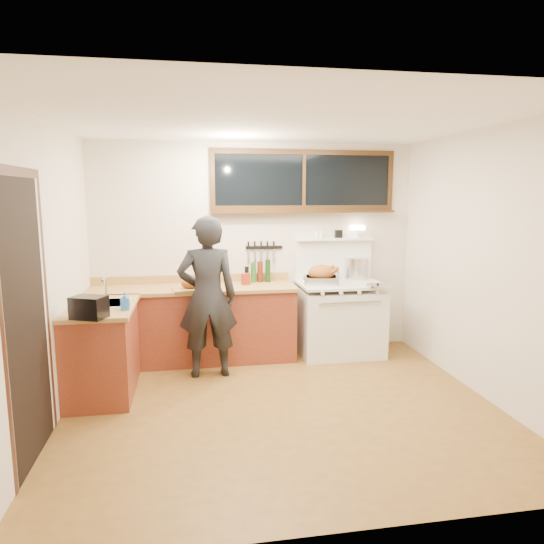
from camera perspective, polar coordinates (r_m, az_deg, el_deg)
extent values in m
cube|color=brown|center=(4.74, 1.17, -15.67)|extent=(4.00, 3.50, 0.02)
cube|color=beige|center=(6.09, -1.92, 2.74)|extent=(4.00, 0.05, 2.60)
cube|color=beige|center=(2.67, 8.44, -5.64)|extent=(4.00, 0.05, 2.60)
cube|color=beige|center=(4.45, -25.36, -0.50)|extent=(0.05, 3.50, 2.60)
cube|color=beige|center=(5.13, 24.03, 0.76)|extent=(0.05, 3.50, 2.60)
cube|color=white|center=(4.35, 1.28, 17.71)|extent=(4.00, 3.50, 0.05)
cube|color=maroon|center=(5.88, -9.24, -6.25)|extent=(2.40, 0.60, 0.86)
cube|color=#A77E42|center=(5.77, -9.35, -1.96)|extent=(2.44, 0.64, 0.04)
cube|color=#A77E42|center=(6.05, -9.39, -0.78)|extent=(2.40, 0.03, 0.10)
sphere|color=#B78C38|center=(5.63, -19.55, -4.52)|extent=(0.03, 0.03, 0.03)
sphere|color=#B78C38|center=(5.56, -14.45, -4.43)|extent=(0.03, 0.03, 0.03)
sphere|color=#B78C38|center=(5.54, -9.28, -4.31)|extent=(0.03, 0.03, 0.03)
sphere|color=#B78C38|center=(5.56, -4.12, -4.16)|extent=(0.03, 0.03, 0.03)
sphere|color=#B78C38|center=(5.62, 0.46, -4.00)|extent=(0.03, 0.03, 0.03)
cube|color=maroon|center=(5.17, -19.31, -8.82)|extent=(0.60, 1.05, 0.86)
cube|color=#A77E42|center=(5.05, -19.47, -3.95)|extent=(0.64, 1.09, 0.04)
cube|color=white|center=(5.13, -19.19, -4.20)|extent=(0.45, 0.40, 0.14)
cube|color=white|center=(5.11, -19.23, -3.49)|extent=(0.50, 0.45, 0.01)
cylinder|color=silver|center=(5.26, -18.97, -1.84)|extent=(0.02, 0.02, 0.24)
cylinder|color=silver|center=(5.17, -19.18, -0.81)|extent=(0.02, 0.18, 0.02)
cube|color=white|center=(6.11, 7.99, -5.82)|extent=(1.00, 0.70, 0.82)
cube|color=white|center=(6.01, 8.09, -1.44)|extent=(1.02, 0.72, 0.03)
cube|color=white|center=(5.77, 9.03, -5.61)|extent=(0.88, 0.02, 0.46)
cylinder|color=silver|center=(5.69, 9.18, -3.54)|extent=(0.75, 0.02, 0.02)
cylinder|color=white|center=(5.58, 5.97, -2.57)|extent=(0.04, 0.03, 0.04)
cylinder|color=white|center=(5.64, 8.12, -2.48)|extent=(0.04, 0.03, 0.04)
cylinder|color=white|center=(5.71, 10.22, -2.39)|extent=(0.04, 0.03, 0.04)
cylinder|color=white|center=(5.79, 12.27, -2.30)|extent=(0.04, 0.03, 0.04)
cube|color=white|center=(6.27, 7.26, 1.47)|extent=(1.00, 0.05, 0.50)
cube|color=white|center=(6.21, 7.38, 3.86)|extent=(1.00, 0.12, 0.03)
cylinder|color=white|center=(6.30, 10.02, 4.45)|extent=(0.10, 0.10, 0.10)
cube|color=#FFE5B2|center=(6.29, 10.04, 5.15)|extent=(0.17, 0.09, 0.06)
cube|color=black|center=(6.22, 7.84, 4.46)|extent=(0.09, 0.05, 0.10)
cylinder|color=white|center=(6.15, 5.79, 4.40)|extent=(0.04, 0.04, 0.09)
cylinder|color=white|center=(6.14, 5.25, 4.40)|extent=(0.04, 0.04, 0.09)
cube|color=black|center=(6.12, 3.76, 10.73)|extent=(2.20, 0.01, 0.62)
cube|color=black|center=(6.14, 3.81, 13.90)|extent=(2.32, 0.04, 0.06)
cube|color=black|center=(6.12, 3.74, 7.54)|extent=(2.32, 0.04, 0.06)
cube|color=black|center=(5.96, -7.05, 10.72)|extent=(0.06, 0.04, 0.62)
cube|color=black|center=(6.47, 13.72, 10.40)|extent=(0.06, 0.04, 0.62)
cube|color=black|center=(6.12, 3.77, 10.73)|extent=(0.04, 0.04, 0.62)
cube|color=black|center=(6.07, 3.84, 7.10)|extent=(2.32, 0.13, 0.03)
cube|color=black|center=(3.97, -26.77, -5.36)|extent=(0.01, 0.86, 2.10)
cube|color=black|center=(3.52, -29.01, -7.28)|extent=(0.01, 0.07, 2.10)
cube|color=black|center=(4.42, -24.90, -3.83)|extent=(0.01, 0.07, 2.10)
cube|color=black|center=(3.86, -27.88, 10.46)|extent=(0.01, 1.04, 0.07)
cube|color=black|center=(6.07, -0.94, 2.91)|extent=(0.46, 0.02, 0.04)
cube|color=silver|center=(6.04, -2.79, 1.81)|extent=(0.02, 0.00, 0.18)
cube|color=black|center=(6.02, -2.80, 3.14)|extent=(0.02, 0.02, 0.10)
cube|color=silver|center=(6.05, -2.04, 1.83)|extent=(0.02, 0.00, 0.18)
cube|color=black|center=(6.03, -2.04, 3.15)|extent=(0.02, 0.02, 0.10)
cube|color=silver|center=(6.06, -1.29, 1.85)|extent=(0.02, 0.00, 0.18)
cube|color=black|center=(6.04, -1.29, 3.17)|extent=(0.02, 0.02, 0.10)
cube|color=silver|center=(6.07, -0.54, 1.86)|extent=(0.03, 0.00, 0.18)
cube|color=black|center=(6.05, -0.54, 3.18)|extent=(0.02, 0.02, 0.10)
cube|color=silver|center=(6.08, 0.21, 1.88)|extent=(0.03, 0.00, 0.18)
cube|color=black|center=(6.07, 0.21, 3.19)|extent=(0.02, 0.02, 0.10)
imported|color=black|center=(5.28, -7.60, -2.94)|extent=(0.66, 0.44, 1.76)
imported|color=blue|center=(4.76, -16.91, -3.28)|extent=(0.08, 0.08, 0.17)
cube|color=black|center=(4.54, -20.73, -3.91)|extent=(0.34, 0.29, 0.20)
cube|color=#A77E42|center=(5.60, -9.52, -1.98)|extent=(0.44, 0.35, 0.02)
ellipsoid|color=#94511A|center=(5.59, -9.54, -1.33)|extent=(0.24, 0.18, 0.13)
sphere|color=#94511A|center=(5.63, -8.53, -0.96)|extent=(0.05, 0.05, 0.05)
sphere|color=#94511A|center=(5.54, -8.51, -1.14)|extent=(0.05, 0.05, 0.05)
cube|color=silver|center=(5.88, 5.79, -0.98)|extent=(0.46, 0.39, 0.10)
cube|color=#3F3F42|center=(5.87, 5.80, -0.65)|extent=(0.41, 0.34, 0.03)
torus|color=silver|center=(5.82, 3.79, -0.56)|extent=(0.04, 0.10, 0.10)
torus|color=silver|center=(5.93, 7.77, -0.44)|extent=(0.04, 0.10, 0.10)
ellipsoid|color=#94511A|center=(5.86, 5.81, -0.12)|extent=(0.36, 0.30, 0.20)
cylinder|color=#94511A|center=(5.82, 7.03, -0.01)|extent=(0.12, 0.07, 0.09)
sphere|color=#94511A|center=(5.83, 7.59, 0.34)|extent=(0.06, 0.06, 0.06)
cylinder|color=#94511A|center=(5.96, 6.61, 0.22)|extent=(0.12, 0.07, 0.09)
sphere|color=#94511A|center=(5.97, 7.16, 0.56)|extent=(0.06, 0.06, 0.06)
cylinder|color=silver|center=(6.33, 9.86, 0.46)|extent=(0.31, 0.31, 0.28)
cylinder|color=silver|center=(6.18, 7.14, -0.41)|extent=(0.19, 0.19, 0.12)
cylinder|color=black|center=(6.29, 6.98, 0.24)|extent=(0.04, 0.17, 0.02)
cylinder|color=silver|center=(5.85, 12.34, -1.58)|extent=(0.35, 0.35, 0.02)
sphere|color=black|center=(5.84, 12.35, -1.41)|extent=(0.03, 0.03, 0.03)
cube|color=maroon|center=(5.84, -3.10, -0.84)|extent=(0.11, 0.10, 0.14)
cylinder|color=white|center=(6.02, -2.27, -0.40)|extent=(0.11, 0.11, 0.16)
cylinder|color=black|center=(5.97, -2.99, -0.30)|extent=(0.05, 0.05, 0.20)
cylinder|color=black|center=(5.98, -2.20, -0.04)|extent=(0.06, 0.06, 0.25)
cylinder|color=black|center=(5.99, -1.42, 0.02)|extent=(0.07, 0.07, 0.26)
cylinder|color=black|center=(6.00, -0.50, 0.14)|extent=(0.06, 0.06, 0.28)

